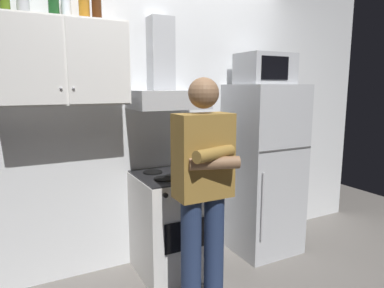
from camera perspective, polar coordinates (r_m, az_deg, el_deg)
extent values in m
plane|color=slate|center=(3.02, 0.00, -22.08)|extent=(7.00, 7.00, 0.00)
cube|color=white|center=(3.12, -5.14, 5.25)|extent=(4.80, 0.10, 2.70)
cube|color=white|center=(2.68, -20.79, 12.53)|extent=(0.90, 0.34, 0.60)
cube|color=white|center=(2.49, -25.54, 12.51)|extent=(0.43, 0.01, 0.58)
cube|color=white|center=(2.55, -15.13, 13.01)|extent=(0.43, 0.01, 0.58)
sphere|color=#B2B2B7|center=(2.49, -20.92, 8.65)|extent=(0.02, 0.02, 0.02)
sphere|color=#B2B2B7|center=(2.50, -19.08, 8.76)|extent=(0.02, 0.02, 0.02)
cube|color=white|center=(3.00, -3.14, -13.13)|extent=(0.60, 0.60, 0.85)
cube|color=black|center=(2.86, -3.22, -5.15)|extent=(0.59, 0.59, 0.01)
cube|color=black|center=(2.74, -0.42, -14.84)|extent=(0.42, 0.01, 0.24)
cylinder|color=black|center=(2.71, -4.68, -5.79)|extent=(0.16, 0.16, 0.01)
cylinder|color=black|center=(2.81, 0.22, -5.16)|extent=(0.16, 0.16, 0.01)
cylinder|color=black|center=(2.92, -6.53, -4.67)|extent=(0.16, 0.16, 0.01)
cylinder|color=black|center=(3.02, -1.92, -4.13)|extent=(0.16, 0.16, 0.01)
cylinder|color=black|center=(2.53, -4.42, -8.49)|extent=(0.04, 0.02, 0.04)
cylinder|color=black|center=(2.58, -1.74, -8.10)|extent=(0.04, 0.02, 0.04)
cylinder|color=black|center=(2.64, 1.02, -7.67)|extent=(0.04, 0.02, 0.04)
cylinder|color=black|center=(2.70, 3.46, -7.28)|extent=(0.04, 0.02, 0.04)
cube|color=#B7BABF|center=(2.85, -4.01, 7.37)|extent=(0.60, 0.44, 0.15)
cube|color=#B7BABF|center=(2.99, -5.21, 14.66)|extent=(0.20, 0.16, 0.60)
cube|color=silver|center=(3.37, 11.69, -4.07)|extent=(0.60, 0.60, 1.60)
cube|color=#4C4C4C|center=(3.10, 15.38, -0.87)|extent=(0.59, 0.01, 0.01)
cylinder|color=silver|center=(3.05, 11.64, -10.21)|extent=(0.02, 0.02, 0.60)
cube|color=#B7BABF|center=(3.30, 12.03, 12.09)|extent=(0.48, 0.36, 0.28)
cube|color=black|center=(3.13, 13.64, 12.18)|extent=(0.30, 0.01, 0.20)
cylinder|color=navy|center=(2.46, -0.15, -18.52)|extent=(0.14, 0.14, 0.85)
cylinder|color=navy|center=(2.54, 3.64, -17.60)|extent=(0.14, 0.14, 0.85)
cube|color=olive|center=(2.26, 1.87, -2.00)|extent=(0.38, 0.20, 0.56)
cylinder|color=olive|center=(2.13, 3.73, -1.61)|extent=(0.33, 0.17, 0.08)
cylinder|color=#8C6647|center=(2.14, 3.71, -3.18)|extent=(0.33, 0.17, 0.08)
sphere|color=#8C6647|center=(2.21, 1.93, 8.46)|extent=(0.20, 0.20, 0.20)
cylinder|color=#B7BABF|center=(2.80, 0.22, -3.77)|extent=(0.17, 0.17, 0.13)
cylinder|color=black|center=(2.74, -1.86, -3.11)|extent=(0.05, 0.01, 0.01)
cylinder|color=black|center=(2.84, 2.22, -2.65)|extent=(0.05, 0.01, 0.01)
cylinder|color=#47230F|center=(2.78, -15.59, 21.52)|extent=(0.07, 0.07, 0.25)
cylinder|color=#B7721E|center=(2.77, -17.52, 21.47)|extent=(0.08, 0.08, 0.25)
cylinder|color=#B2B5BA|center=(2.75, -26.32, 20.65)|extent=(0.08, 0.08, 0.21)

